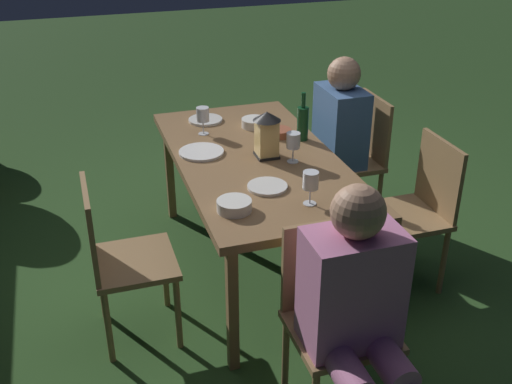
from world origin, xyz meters
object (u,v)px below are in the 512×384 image
object	(u,v)px
chair_side_right_a	(119,256)
bowl_bread	(234,205)
chair_side_left_a	(417,207)
wine_glass_b	(203,116)
wine_glass_c	(311,182)
plate_a	(267,187)
bowl_olives	(254,122)
dining_table	(256,166)
plate_b	(205,120)
plate_c	(201,152)
person_in_pink	(357,311)
lantern_centerpiece	(267,132)
green_bottle_on_table	(303,122)
wine_glass_a	(293,142)
person_in_blue	(331,136)
bowl_salad	(279,132)
chair_head_near	(335,312)
chair_side_left_b	(357,154)

from	to	relation	value
chair_side_right_a	bowl_bread	distance (m)	0.64
chair_side_left_a	wine_glass_b	size ratio (longest dim) A/B	5.15
wine_glass_c	bowl_bread	size ratio (longest dim) A/B	1.02
plate_a	bowl_olives	world-z (taller)	bowl_olives
dining_table	wine_glass_c	size ratio (longest dim) A/B	10.14
plate_a	plate_b	world-z (taller)	same
wine_glass_c	plate_c	size ratio (longest dim) A/B	0.66
dining_table	person_in_pink	xyz separation A→B (m)	(-1.30, 0.00, -0.04)
person_in_pink	plate_b	xyz separation A→B (m)	(1.93, 0.14, 0.11)
lantern_centerpiece	green_bottle_on_table	bearing A→B (deg)	-58.45
person_in_pink	plate_c	xyz separation A→B (m)	(1.44, 0.28, 0.11)
chair_side_left_a	wine_glass_b	bearing A→B (deg)	51.92
lantern_centerpiece	plate_b	size ratio (longest dim) A/B	1.23
wine_glass_c	chair_side_right_a	bearing A→B (deg)	76.36
wine_glass_a	wine_glass_c	xyz separation A→B (m)	(-0.48, 0.09, 0.00)
chair_side_left_a	bowl_bread	xyz separation A→B (m)	(-0.17, 1.11, 0.28)
chair_side_left_a	plate_b	xyz separation A→B (m)	(1.02, 0.97, 0.26)
person_in_blue	bowl_olives	bearing A→B (deg)	83.55
lantern_centerpiece	bowl_bread	size ratio (longest dim) A/B	1.60
wine_glass_a	bowl_salad	xyz separation A→B (m)	(0.38, -0.06, -0.09)
chair_head_near	chair_side_left_b	xyz separation A→B (m)	(1.49, -0.83, 0.00)
dining_table	bowl_bread	world-z (taller)	bowl_bread
chair_side_left_b	bowl_salad	xyz separation A→B (m)	(-0.13, 0.60, 0.28)
person_in_pink	green_bottle_on_table	world-z (taller)	person_in_pink
plate_a	bowl_salad	size ratio (longest dim) A/B	1.41
person_in_blue	plate_a	xyz separation A→B (m)	(-0.77, 0.69, 0.11)
chair_side_left_a	plate_c	world-z (taller)	chair_side_left_a
chair_side_right_a	plate_c	size ratio (longest dim) A/B	3.42
chair_side_left_a	wine_glass_a	bearing A→B (deg)	68.27
chair_side_left_b	wine_glass_b	xyz separation A→B (m)	(0.03, 1.03, 0.37)
plate_a	bowl_bread	bearing A→B (deg)	128.30
chair_side_left_a	plate_a	xyz separation A→B (m)	(0.00, 0.89, 0.26)
plate_a	bowl_olives	distance (m)	0.85
person_in_pink	bowl_salad	bearing A→B (deg)	-8.35
wine_glass_a	plate_a	xyz separation A→B (m)	(-0.26, 0.23, -0.11)
chair_side_right_a	bowl_olives	distance (m)	1.30
chair_side_right_a	wine_glass_a	xyz separation A→B (m)	(0.26, -1.00, 0.37)
plate_a	chair_side_left_b	bearing A→B (deg)	-49.15
green_bottle_on_table	plate_b	bearing A→B (deg)	44.87
person_in_pink	person_in_blue	bearing A→B (deg)	-20.54
person_in_blue	bowl_bread	bearing A→B (deg)	135.87
person_in_blue	bowl_olives	distance (m)	0.52
bowl_salad	wine_glass_a	bearing A→B (deg)	171.60
chair_side_right_a	wine_glass_a	world-z (taller)	wine_glass_a
bowl_olives	plate_a	bearing A→B (deg)	166.90
bowl_salad	wine_glass_c	bearing A→B (deg)	170.04
person_in_pink	person_in_blue	world-z (taller)	same
wine_glass_a	plate_b	size ratio (longest dim) A/B	0.78
chair_side_right_a	plate_a	distance (m)	0.81
person_in_pink	bowl_bread	xyz separation A→B (m)	(0.74, 0.29, 0.13)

